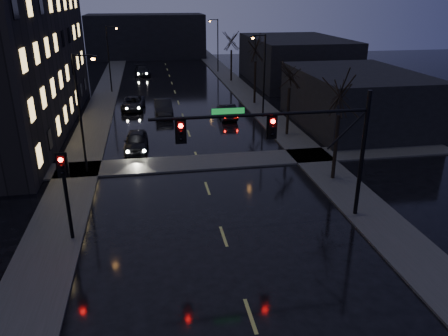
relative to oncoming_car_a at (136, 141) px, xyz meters
name	(u,v)px	position (x,y,z in m)	size (l,w,h in m)	color
sidewalk_left	(99,112)	(-4.01, 12.75, -0.68)	(3.00, 140.00, 0.12)	#2D2D2B
sidewalk_right	(257,105)	(12.99, 12.75, -0.68)	(3.00, 140.00, 0.12)	#2D2D2B
sidewalk_cross	(199,162)	(4.49, -3.75, -0.68)	(40.00, 3.00, 0.12)	#2D2D2B
commercial_right_near	(356,99)	(19.99, 3.75, 1.76)	(10.00, 14.00, 5.00)	black
commercial_right_far	(295,60)	(21.49, 25.75, 2.26)	(12.00, 18.00, 6.00)	black
far_block	(146,36)	(1.49, 55.75, 3.26)	(22.00, 10.00, 8.00)	black
signal_mast	(296,135)	(8.34, -13.25, 4.13)	(11.11, 0.41, 7.00)	black
signal_pole_left	(65,185)	(-3.01, -13.26, 2.27)	(0.35, 0.41, 4.53)	black
tree_near	(342,86)	(12.89, -8.25, 5.48)	(3.52, 3.52, 8.08)	black
tree_mid_a	(290,68)	(12.89, 1.75, 5.09)	(3.30, 3.30, 7.58)	black
tree_mid_b	(256,43)	(12.89, 13.75, 5.87)	(3.74, 3.74, 8.59)	black
tree_far	(231,37)	(12.89, 27.75, 5.32)	(3.43, 3.43, 7.88)	black
streetlight_l_near	(82,105)	(-3.09, -4.25, 4.03)	(1.53, 0.28, 8.00)	black
streetlight_l_far	(110,53)	(-3.09, 22.75, 4.03)	(1.53, 0.28, 8.00)	black
streetlight_r_mid	(262,69)	(12.07, 7.75, 4.03)	(1.53, 0.28, 8.00)	black
streetlight_r_far	(216,41)	(12.07, 35.75, 4.03)	(1.53, 0.28, 8.00)	black
oncoming_car_a	(136,141)	(0.00, 0.00, 0.00)	(1.75, 4.34, 1.48)	black
oncoming_car_b	(163,107)	(2.58, 10.44, 0.07)	(1.71, 4.90, 1.62)	black
oncoming_car_c	(133,103)	(-0.49, 13.46, -0.07)	(2.23, 4.84, 1.35)	black
oncoming_car_d	(142,71)	(0.50, 34.54, -0.03)	(1.99, 4.90, 1.42)	black
lead_car	(227,111)	(8.76, 8.24, -0.03)	(1.50, 4.31, 1.42)	black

